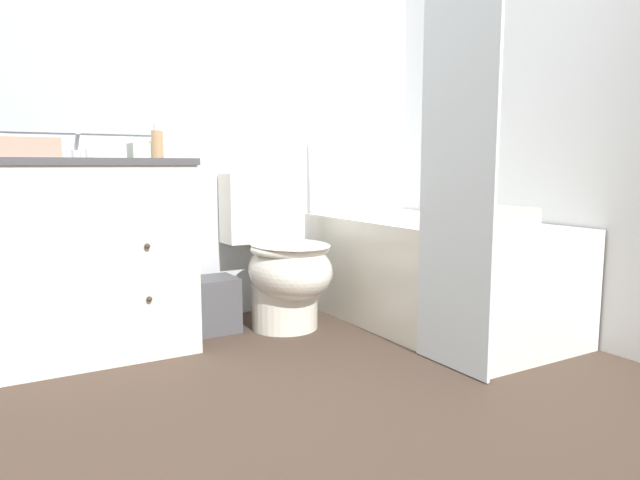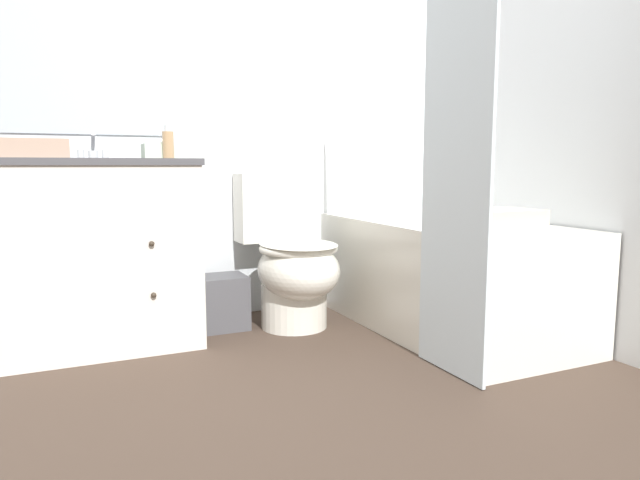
% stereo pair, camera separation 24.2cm
% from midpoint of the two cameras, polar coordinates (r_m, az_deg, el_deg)
% --- Properties ---
extents(ground_plane, '(14.00, 14.00, 0.00)m').
position_cam_midpoint_polar(ground_plane, '(1.95, 5.93, -17.97)').
color(ground_plane, '#47382D').
extents(wall_back, '(8.00, 0.06, 2.50)m').
position_cam_midpoint_polar(wall_back, '(3.24, -11.75, 14.72)').
color(wall_back, silver).
rests_on(wall_back, ground_plane).
extents(wall_right, '(0.05, 2.60, 2.50)m').
position_cam_midpoint_polar(wall_right, '(3.20, 15.84, 14.65)').
color(wall_right, silver).
rests_on(wall_right, ground_plane).
extents(vanity_cabinet, '(0.85, 0.59, 0.87)m').
position_cam_midpoint_polar(vanity_cabinet, '(2.77, -24.49, -1.31)').
color(vanity_cabinet, silver).
rests_on(vanity_cabinet, ground_plane).
extents(sink_faucet, '(0.14, 0.12, 0.12)m').
position_cam_midpoint_polar(sink_faucet, '(2.94, -25.40, 8.04)').
color(sink_faucet, silver).
rests_on(sink_faucet, vanity_cabinet).
extents(toilet, '(0.42, 0.68, 0.79)m').
position_cam_midpoint_polar(toilet, '(2.94, -6.19, -2.16)').
color(toilet, silver).
rests_on(toilet, ground_plane).
extents(bathtub, '(0.72, 1.44, 0.55)m').
position_cam_midpoint_polar(bathtub, '(3.02, 8.87, -3.23)').
color(bathtub, silver).
rests_on(bathtub, ground_plane).
extents(shower_curtain, '(0.02, 0.41, 1.85)m').
position_cam_midpoint_polar(shower_curtain, '(2.31, 10.65, 9.69)').
color(shower_curtain, silver).
rests_on(shower_curtain, ground_plane).
extents(wastebasket, '(0.26, 0.22, 0.28)m').
position_cam_midpoint_polar(wastebasket, '(2.96, -13.27, -6.35)').
color(wastebasket, '#4C4C51').
rests_on(wastebasket, ground_plane).
extents(tissue_box, '(0.15, 0.14, 0.10)m').
position_cam_midpoint_polar(tissue_box, '(2.88, -19.38, 8.44)').
color(tissue_box, silver).
rests_on(tissue_box, vanity_cabinet).
extents(soap_dispenser, '(0.05, 0.05, 0.16)m').
position_cam_midpoint_polar(soap_dispenser, '(2.80, -18.40, 9.14)').
color(soap_dispenser, tan).
rests_on(soap_dispenser, vanity_cabinet).
extents(hand_towel_folded, '(0.27, 0.17, 0.08)m').
position_cam_midpoint_polar(hand_towel_folded, '(2.56, -30.25, 8.01)').
color(hand_towel_folded, tan).
rests_on(hand_towel_folded, vanity_cabinet).
extents(bath_towel_folded, '(0.34, 0.26, 0.10)m').
position_cam_midpoint_polar(bath_towel_folded, '(2.52, 14.05, 1.97)').
color(bath_towel_folded, beige).
rests_on(bath_towel_folded, bathtub).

